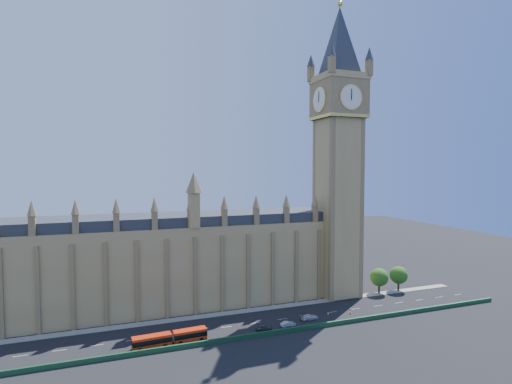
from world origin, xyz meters
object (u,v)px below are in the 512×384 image
object	(u,v)px
red_bus	(170,338)
car_grey	(264,328)
car_white	(310,317)
car_silver	(288,324)

from	to	relation	value
red_bus	car_grey	bearing A→B (deg)	-2.31
car_grey	car_white	bearing A→B (deg)	-74.84
car_grey	car_white	size ratio (longest dim) A/B	0.80
red_bus	car_grey	distance (m)	24.09
red_bus	car_silver	size ratio (longest dim) A/B	4.37
car_silver	red_bus	bearing A→B (deg)	89.11
car_silver	car_grey	bearing A→B (deg)	89.52
red_bus	car_white	size ratio (longest dim) A/B	3.45
car_silver	car_white	xyz separation A→B (m)	(7.56, 2.15, 0.08)
red_bus	car_silver	world-z (taller)	red_bus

